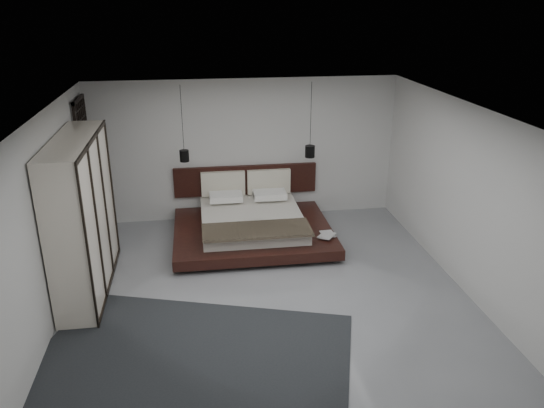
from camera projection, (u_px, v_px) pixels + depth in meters
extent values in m
plane|color=gray|center=(266.00, 289.00, 8.23)|extent=(6.00, 6.00, 0.00)
plane|color=white|center=(266.00, 109.00, 7.21)|extent=(6.00, 6.00, 0.00)
plane|color=silver|center=(246.00, 150.00, 10.48)|extent=(6.00, 0.00, 6.00)
plane|color=silver|center=(309.00, 321.00, 4.95)|extent=(6.00, 0.00, 6.00)
plane|color=silver|center=(51.00, 216.00, 7.31)|extent=(0.00, 6.00, 6.00)
plane|color=silver|center=(460.00, 194.00, 8.12)|extent=(0.00, 6.00, 6.00)
cube|color=black|center=(87.00, 170.00, 9.61)|extent=(0.05, 0.90, 2.60)
cube|color=black|center=(253.00, 239.00, 9.82)|extent=(2.25, 1.84, 0.08)
cube|color=black|center=(253.00, 232.00, 9.77)|extent=(2.86, 2.35, 0.18)
cube|color=silver|center=(252.00, 219.00, 9.82)|extent=(1.84, 2.04, 0.22)
cube|color=black|center=(257.00, 230.00, 9.04)|extent=(1.86, 0.72, 0.05)
cube|color=white|center=(226.00, 197.00, 10.43)|extent=(0.63, 0.41, 0.12)
cube|color=white|center=(269.00, 195.00, 10.54)|extent=(0.63, 0.41, 0.12)
cube|color=white|center=(226.00, 197.00, 10.27)|extent=(0.63, 0.41, 0.12)
cube|color=white|center=(270.00, 195.00, 10.39)|extent=(0.63, 0.41, 0.12)
cube|color=black|center=(246.00, 180.00, 10.66)|extent=(2.86, 0.08, 0.60)
cube|color=beige|center=(223.00, 184.00, 10.53)|extent=(0.87, 0.10, 0.50)
cube|color=beige|center=(269.00, 182.00, 10.65)|extent=(0.87, 0.10, 0.50)
imported|color=#99724C|center=(321.00, 235.00, 9.42)|extent=(0.24, 0.31, 0.03)
imported|color=#99724C|center=(321.00, 234.00, 9.38)|extent=(0.39, 0.40, 0.02)
cylinder|color=black|center=(182.00, 118.00, 9.44)|extent=(0.01, 0.01, 1.18)
cylinder|color=black|center=(184.00, 156.00, 9.69)|extent=(0.17, 0.17, 0.21)
cylinder|color=#FFE0B2|center=(185.00, 161.00, 9.72)|extent=(0.13, 0.13, 0.01)
cylinder|color=black|center=(311.00, 114.00, 9.76)|extent=(0.01, 0.01, 1.19)
cylinder|color=black|center=(310.00, 151.00, 10.01)|extent=(0.18, 0.18, 0.22)
cylinder|color=#FFE0B2|center=(310.00, 156.00, 10.05)|extent=(0.14, 0.14, 0.01)
cube|color=#EEE3D0|center=(82.00, 216.00, 7.86)|extent=(0.55, 2.37, 2.37)
cube|color=black|center=(92.00, 140.00, 7.48)|extent=(0.03, 2.37, 0.06)
cube|color=black|center=(110.00, 283.00, 8.32)|extent=(0.03, 2.37, 0.06)
cube|color=black|center=(88.00, 250.00, 6.81)|extent=(0.03, 0.05, 2.37)
cube|color=black|center=(98.00, 226.00, 7.54)|extent=(0.03, 0.05, 2.37)
cube|color=black|center=(106.00, 206.00, 8.27)|extent=(0.03, 0.05, 2.37)
cube|color=black|center=(112.00, 189.00, 8.99)|extent=(0.03, 0.05, 2.37)
cube|color=black|center=(188.00, 365.00, 6.49)|extent=(4.57, 3.84, 0.02)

